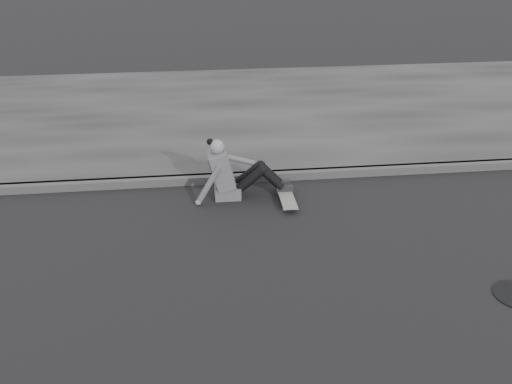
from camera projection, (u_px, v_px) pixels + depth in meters
ground at (217, 285)px, 6.17m from camera, size 80.00×80.00×0.00m
curb at (208, 179)px, 8.43m from camera, size 24.00×0.16×0.12m
sidewalk at (202, 113)px, 11.11m from camera, size 24.00×6.00×0.12m
skateboard at (286, 197)px, 7.89m from camera, size 0.20×0.78×0.09m
seated_woman at (232, 173)px, 7.91m from camera, size 1.38×0.46×0.88m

